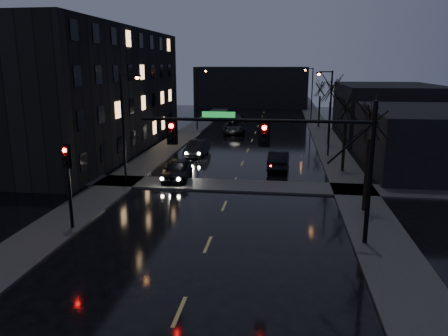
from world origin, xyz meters
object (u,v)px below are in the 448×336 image
(oncoming_car_c, at_px, (234,127))
(oncoming_car_d, at_px, (237,119))
(oncoming_car_b, at_px, (197,148))
(lead_car, at_px, (279,160))
(oncoming_car_a, at_px, (177,170))

(oncoming_car_c, distance_m, oncoming_car_d, 9.47)
(oncoming_car_d, bearing_deg, oncoming_car_c, -83.97)
(oncoming_car_b, distance_m, oncoming_car_d, 23.59)
(oncoming_car_c, relative_size, lead_car, 1.20)
(oncoming_car_a, bearing_deg, oncoming_car_d, 84.46)
(oncoming_car_d, xyz_separation_m, lead_car, (6.44, -28.00, 0.10))
(oncoming_car_c, height_order, lead_car, oncoming_car_c)
(oncoming_car_b, height_order, lead_car, lead_car)
(oncoming_car_a, height_order, lead_car, oncoming_car_a)
(oncoming_car_a, xyz_separation_m, lead_car, (7.57, 4.65, -0.02))
(oncoming_car_a, height_order, oncoming_car_c, oncoming_car_a)
(oncoming_car_a, relative_size, oncoming_car_d, 1.00)
(oncoming_car_a, xyz_separation_m, oncoming_car_b, (-0.27, 9.10, -0.07))
(oncoming_car_b, xyz_separation_m, lead_car, (7.84, -4.45, 0.05))
(oncoming_car_d, bearing_deg, oncoming_car_a, -89.85)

